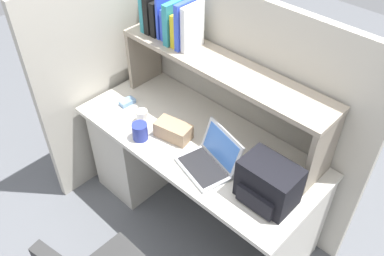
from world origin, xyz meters
name	(u,v)px	position (x,y,z in m)	size (l,w,h in m)	color
ground_plane	(197,211)	(0.00, 0.00, 0.00)	(8.00, 8.00, 0.00)	#595B60
desk	(158,146)	(-0.39, 0.00, 0.40)	(1.60, 0.70, 0.73)	beige
cubicle_partition_rear	(237,105)	(0.00, 0.38, 0.78)	(1.84, 0.05, 1.55)	#B2ADA0
cubicle_partition_left	(106,81)	(-0.85, -0.05, 0.78)	(0.05, 1.06, 1.55)	#B2ADA0
overhead_hutch	(221,78)	(0.00, 0.20, 1.08)	(1.44, 0.28, 0.45)	gray
reference_books_on_shelf	(170,20)	(-0.42, 0.20, 1.31)	(0.39, 0.19, 0.29)	teal
laptop	(210,160)	(0.21, -0.12, 0.78)	(0.37, 0.33, 0.22)	#B7BABF
backpack	(268,184)	(0.58, -0.09, 0.85)	(0.30, 0.22, 0.24)	black
computer_mouse	(127,102)	(-0.58, -0.08, 0.75)	(0.06, 0.10, 0.03)	#7299C6
paper_cup	(142,116)	(-0.37, -0.13, 0.77)	(0.08, 0.08, 0.09)	white
tissue_box	(173,131)	(-0.12, -0.09, 0.78)	(0.22, 0.12, 0.10)	#9E7F60
snack_canister	(140,132)	(-0.26, -0.24, 0.78)	(0.10, 0.10, 0.11)	navy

